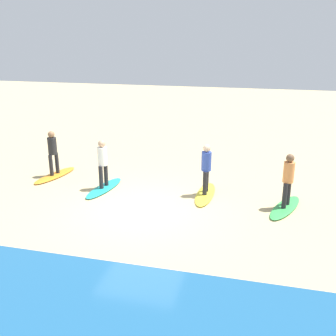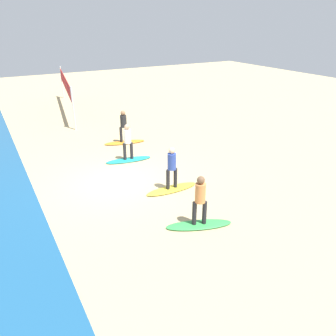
{
  "view_description": "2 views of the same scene",
  "coord_description": "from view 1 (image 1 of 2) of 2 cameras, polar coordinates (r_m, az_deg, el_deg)",
  "views": [
    {
      "loc": [
        -3.42,
        10.36,
        5.0
      ],
      "look_at": [
        -0.37,
        -1.76,
        0.79
      ],
      "focal_mm": 42.18,
      "sensor_mm": 36.0,
      "label": 1
    },
    {
      "loc": [
        -11.48,
        4.09,
        6.0
      ],
      "look_at": [
        -1.2,
        -1.7,
        0.7
      ],
      "focal_mm": 35.93,
      "sensor_mm": 36.0,
      "label": 2
    }
  ],
  "objects": [
    {
      "name": "surfboard_orange",
      "position": [
        15.31,
        -16.0,
        -1.01
      ],
      "size": [
        0.99,
        2.17,
        0.09
      ],
      "primitive_type": "ellipsoid",
      "rotation": [
        0.0,
        0.0,
        1.36
      ],
      "color": "orange",
      "rests_on": "ground"
    },
    {
      "name": "surfboard_yellow",
      "position": [
        13.05,
        5.41,
        -3.77
      ],
      "size": [
        0.58,
        2.11,
        0.09
      ],
      "primitive_type": "ellipsoid",
      "rotation": [
        0.0,
        0.0,
        1.56
      ],
      "color": "yellow",
      "rests_on": "ground"
    },
    {
      "name": "surfboard_green",
      "position": [
        12.54,
        16.56,
        -5.48
      ],
      "size": [
        1.26,
        2.16,
        0.09
      ],
      "primitive_type": "ellipsoid",
      "rotation": [
        0.0,
        0.0,
        1.21
      ],
      "color": "green",
      "rests_on": "ground"
    },
    {
      "name": "surfer_orange",
      "position": [
        15.02,
        -16.33,
        2.56
      ],
      "size": [
        0.32,
        0.45,
        1.64
      ],
      "color": "#232328",
      "rests_on": "surfboard_orange"
    },
    {
      "name": "ground_plane",
      "position": [
        12.0,
        -3.78,
        -6.04
      ],
      "size": [
        60.0,
        60.0,
        0.0
      ],
      "primitive_type": "plane",
      "color": "tan"
    },
    {
      "name": "surfer_teal",
      "position": [
        13.36,
        -9.43,
        1.11
      ],
      "size": [
        0.32,
        0.46,
        1.64
      ],
      "color": "#232328",
      "rests_on": "surfboard_teal"
    },
    {
      "name": "surfboard_teal",
      "position": [
        13.69,
        -9.21,
        -2.85
      ],
      "size": [
        0.86,
        2.16,
        0.09
      ],
      "primitive_type": "ellipsoid",
      "rotation": [
        0.0,
        0.0,
        1.43
      ],
      "color": "teal",
      "rests_on": "ground"
    },
    {
      "name": "surfer_green",
      "position": [
        12.18,
        16.99,
        -1.21
      ],
      "size": [
        0.32,
        0.44,
        1.64
      ],
      "color": "#232328",
      "rests_on": "surfboard_green"
    },
    {
      "name": "surfer_yellow",
      "position": [
        12.71,
        5.55,
        0.37
      ],
      "size": [
        0.32,
        0.46,
        1.64
      ],
      "color": "#232328",
      "rests_on": "surfboard_yellow"
    }
  ]
}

